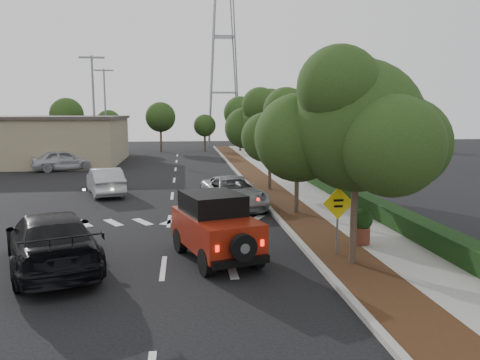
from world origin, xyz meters
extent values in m
plane|color=black|center=(0.00, 0.00, 0.00)|extent=(120.00, 120.00, 0.00)
cube|color=#9E9B93|center=(4.60, 12.00, 0.07)|extent=(0.20, 70.00, 0.15)
cube|color=black|center=(5.60, 12.00, 0.06)|extent=(1.80, 70.00, 0.12)
cube|color=gray|center=(7.50, 12.00, 0.06)|extent=(2.00, 70.00, 0.12)
cube|color=black|center=(8.90, 12.00, 0.40)|extent=(0.80, 70.00, 0.80)
cylinder|color=black|center=(0.50, 1.57, 0.40)|extent=(0.50, 0.84, 0.79)
cylinder|color=black|center=(1.97, 2.03, 0.40)|extent=(0.50, 0.84, 0.79)
cylinder|color=black|center=(1.24, -0.80, 0.40)|extent=(0.50, 0.84, 0.79)
cylinder|color=black|center=(2.71, -0.35, 0.40)|extent=(0.50, 0.84, 0.79)
cube|color=maroon|center=(1.60, 0.61, 0.94)|extent=(2.78, 4.02, 0.99)
cube|color=black|center=(1.52, 0.89, 1.75)|extent=(2.16, 2.40, 0.63)
cube|color=maroon|center=(1.19, 1.94, 0.86)|extent=(1.80, 1.44, 0.81)
cube|color=black|center=(2.17, -1.21, 0.49)|extent=(1.67, 0.67, 0.22)
cylinder|color=black|center=(2.21, -1.34, 0.94)|extent=(0.78, 0.43, 0.75)
cube|color=#FF190C|center=(1.51, -1.35, 0.94)|extent=(0.11, 0.07, 0.18)
cube|color=#FF190C|center=(2.80, -0.95, 0.94)|extent=(0.11, 0.07, 0.18)
imported|color=#97999E|center=(2.99, 8.58, 0.73)|extent=(3.20, 5.56, 1.46)
imported|color=black|center=(-3.25, 0.43, 0.84)|extent=(4.22, 6.22, 1.67)
imported|color=#ABAFB3|center=(-3.69, 12.90, 0.75)|extent=(2.84, 4.81, 1.50)
imported|color=#B0B2B8|center=(-8.60, 24.27, 0.82)|extent=(5.19, 3.41, 1.64)
cylinder|color=slate|center=(5.40, 0.35, 1.10)|extent=(0.07, 0.07, 1.97)
cube|color=yellow|center=(5.40, 0.32, 1.76)|extent=(1.01, 0.06, 1.01)
cube|color=black|center=(5.40, 0.30, 1.85)|extent=(0.32, 0.02, 0.07)
cube|color=black|center=(5.40, 0.30, 1.66)|extent=(0.28, 0.02, 0.07)
cylinder|color=brown|center=(6.60, 1.36, 0.41)|extent=(0.62, 0.62, 0.58)
sphere|color=black|center=(6.60, 1.36, 0.96)|extent=(0.73, 0.73, 0.73)
imported|color=black|center=(6.60, 1.36, 1.05)|extent=(0.65, 0.57, 0.68)
camera|label=1|loc=(0.65, -13.46, 4.58)|focal=35.00mm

